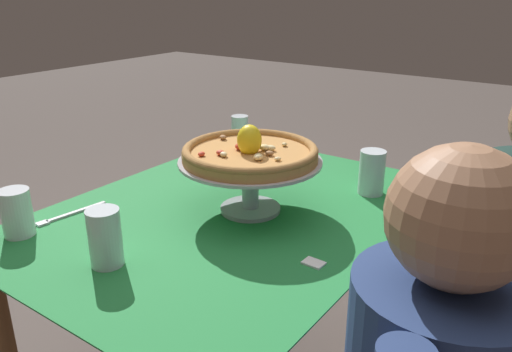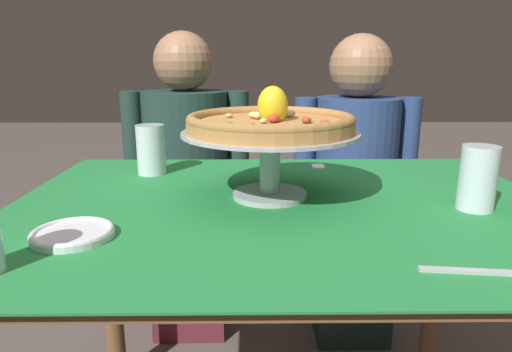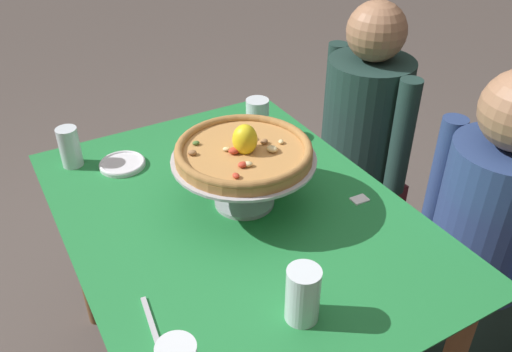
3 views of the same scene
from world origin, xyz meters
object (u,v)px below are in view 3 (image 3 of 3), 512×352
object	(u,v)px
pizza_stand	(244,170)
diner_right	(478,253)
dinner_fork	(155,336)
side_plate	(122,164)
water_glass_side_right	(303,298)
pizza	(244,150)
diner_left	(361,154)
water_glass_front_left	(70,149)
water_glass_back_left	(257,120)
sugar_packet	(360,199)

from	to	relation	value
pizza_stand	diner_right	world-z (taller)	diner_right
dinner_fork	diner_right	distance (m)	1.07
pizza_stand	side_plate	xyz separation A→B (m)	(-0.37, -0.25, -0.11)
water_glass_side_right	pizza	bearing A→B (deg)	167.91
side_plate	diner_left	bearing A→B (deg)	85.46
water_glass_front_left	water_glass_side_right	size ratio (longest dim) A/B	0.95
pizza	water_glass_back_left	bearing A→B (deg)	144.82
pizza_stand	water_glass_back_left	world-z (taller)	pizza_stand
sugar_packet	water_glass_back_left	bearing A→B (deg)	-171.69
diner_left	diner_right	bearing A→B (deg)	-4.41
pizza	water_glass_side_right	distance (m)	0.46
water_glass_side_right	dinner_fork	xyz separation A→B (m)	(-0.11, -0.31, -0.06)
dinner_fork	diner_left	distance (m)	1.28
water_glass_side_right	diner_right	size ratio (longest dim) A/B	0.12
pizza_stand	diner_left	distance (m)	0.82
pizza	dinner_fork	distance (m)	0.55
water_glass_side_right	dinner_fork	world-z (taller)	water_glass_side_right
pizza	side_plate	size ratio (longest dim) A/B	2.58
water_glass_back_left	sugar_packet	xyz separation A→B (m)	(0.48, 0.07, -0.06)
pizza_stand	diner_left	world-z (taller)	diner_left
diner_right	pizza_stand	bearing A→B (deg)	-118.55
water_glass_side_right	water_glass_back_left	bearing A→B (deg)	157.08
water_glass_front_left	water_glass_side_right	xyz separation A→B (m)	(0.89, 0.29, -0.00)
pizza	side_plate	bearing A→B (deg)	-146.11
water_glass_back_left	water_glass_side_right	bearing A→B (deg)	-22.92
water_glass_back_left	diner_right	xyz separation A→B (m)	(0.68, 0.42, -0.27)
pizza_stand	water_glass_back_left	distance (m)	0.40
water_glass_side_right	sugar_packet	world-z (taller)	water_glass_side_right
pizza	diner_left	size ratio (longest dim) A/B	0.32
pizza_stand	sugar_packet	distance (m)	0.36
pizza	water_glass_side_right	bearing A→B (deg)	-12.09
pizza	water_glass_side_right	xyz separation A→B (m)	(0.44, -0.09, -0.12)
diner_right	water_glass_back_left	bearing A→B (deg)	-148.27
dinner_fork	sugar_packet	world-z (taller)	dinner_fork
water_glass_back_left	diner_right	world-z (taller)	diner_right
water_glass_front_left	diner_right	bearing A→B (deg)	51.95
water_glass_front_left	diner_left	bearing A→B (deg)	81.50
pizza	water_glass_front_left	xyz separation A→B (m)	(-0.46, -0.38, -0.12)
pizza_stand	water_glass_side_right	distance (m)	0.45
side_plate	diner_left	xyz separation A→B (m)	(0.08, 0.94, -0.21)
pizza	diner_left	distance (m)	0.85
water_glass_front_left	water_glass_side_right	bearing A→B (deg)	17.95
water_glass_side_right	dinner_fork	bearing A→B (deg)	-109.72
water_glass_back_left	side_plate	world-z (taller)	water_glass_back_left
water_glass_side_right	diner_right	bearing A→B (deg)	96.70
water_glass_back_left	diner_left	world-z (taller)	diner_left
water_glass_back_left	water_glass_side_right	distance (m)	0.83
pizza_stand	diner_right	distance (m)	0.80
pizza	water_glass_front_left	size ratio (longest dim) A/B	2.87
dinner_fork	pizza_stand	bearing A→B (deg)	129.52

